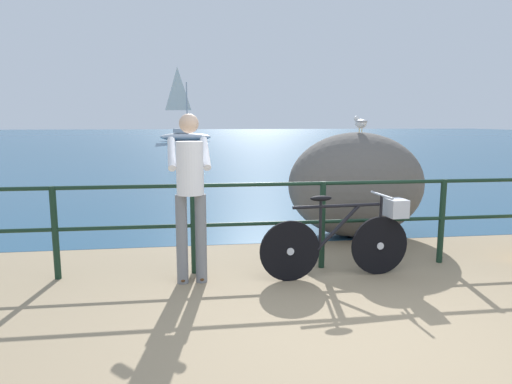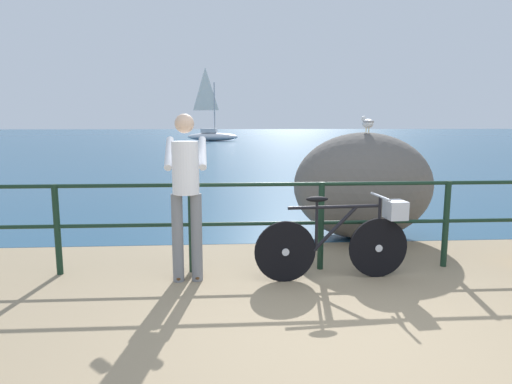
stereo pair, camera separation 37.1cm
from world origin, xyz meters
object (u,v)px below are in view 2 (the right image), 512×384
at_px(breakwater_boulder_main, 363,186).
at_px(seagull, 368,123).
at_px(bicycle, 346,237).
at_px(sailboat, 212,133).
at_px(person_at_railing, 186,189).

relative_size(breakwater_boulder_main, seagull, 5.90).
bearing_deg(seagull, breakwater_boulder_main, 0.53).
height_order(bicycle, seagull, seagull).
xyz_separation_m(breakwater_boulder_main, sailboat, (-3.28, 32.79, -0.06)).
height_order(bicycle, breakwater_boulder_main, breakwater_boulder_main).
height_order(bicycle, person_at_railing, person_at_railing).
bearing_deg(person_at_railing, seagull, -59.53).
bearing_deg(person_at_railing, bicycle, -95.23).
bearing_deg(person_at_railing, sailboat, -1.77).
distance_m(person_at_railing, breakwater_boulder_main, 2.95).
xyz_separation_m(bicycle, breakwater_boulder_main, (0.70, 1.74, 0.31)).
distance_m(person_at_railing, seagull, 2.99).
bearing_deg(person_at_railing, breakwater_boulder_main, -58.30).
relative_size(person_at_railing, seagull, 5.19).
relative_size(breakwater_boulder_main, sailboat, 0.33).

